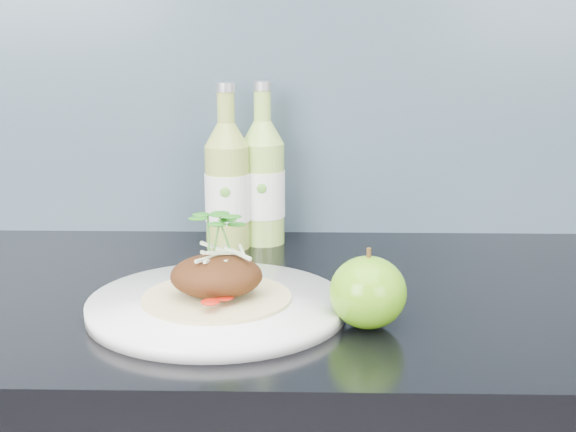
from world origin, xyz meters
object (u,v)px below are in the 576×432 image
dinner_plate (217,306)px  cider_bottle_left (227,186)px  green_apple (368,292)px  cider_bottle_right (263,183)px

dinner_plate → cider_bottle_left: bearing=92.9°
dinner_plate → green_apple: (0.17, -0.04, 0.03)m
dinner_plate → green_apple: bearing=-14.1°
cider_bottle_left → green_apple: bearing=-83.5°
dinner_plate → green_apple: green_apple is taller
cider_bottle_left → cider_bottle_right: size_ratio=1.00×
green_apple → cider_bottle_right: 0.38m
dinner_plate → cider_bottle_left: (-0.01, 0.28, 0.08)m
cider_bottle_left → cider_bottle_right: bearing=5.5°
cider_bottle_right → dinner_plate: bearing=-103.3°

